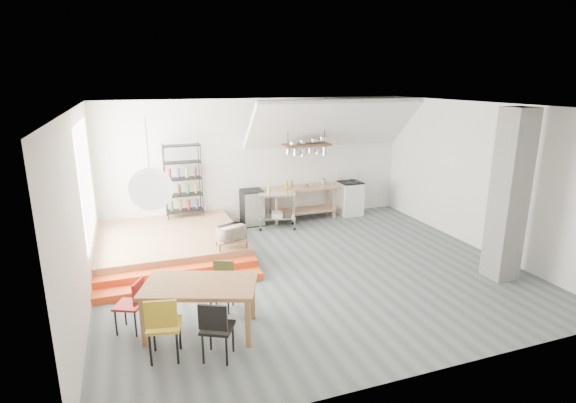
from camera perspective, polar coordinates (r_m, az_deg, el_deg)
name	(u,v)px	position (r m, az deg, el deg)	size (l,w,h in m)	color
floor	(310,270)	(9.02, 2.82, -8.69)	(8.00, 8.00, 0.00)	#515B5E
wall_back	(259,161)	(11.73, -3.69, 5.13)	(8.00, 0.04, 3.20)	silver
wall_left	(80,213)	(7.91, -24.85, -1.30)	(0.04, 7.00, 3.20)	silver
wall_right	(480,177)	(10.68, 23.20, 2.90)	(0.04, 7.00, 3.20)	silver
ceiling	(312,106)	(8.26, 3.11, 12.05)	(8.00, 7.00, 0.02)	white
slope_ceiling	(333,124)	(11.68, 5.70, 9.75)	(4.40, 1.80, 0.15)	white
window_pane	(87,181)	(9.31, -24.20, 2.39)	(0.02, 2.50, 2.20)	white
platform	(170,242)	(10.22, -14.75, -5.04)	(3.00, 3.00, 0.40)	#A37951
step_lower	(181,285)	(8.48, -13.37, -10.27)	(3.00, 0.35, 0.13)	#E74D1B
step_upper	(179,274)	(8.77, -13.68, -8.92)	(3.00, 0.35, 0.27)	#E74D1B
concrete_column	(509,196)	(9.16, 26.27, 0.65)	(0.50, 0.50, 3.20)	slate
kitchen_counter	(303,197)	(11.97, 1.92, 0.58)	(1.80, 0.60, 0.91)	#A37951
stove	(350,198)	(12.58, 7.83, 0.49)	(0.60, 0.60, 1.18)	white
pot_rack	(308,148)	(11.50, 2.53, 6.84)	(1.20, 0.50, 1.43)	#452B1B
wire_shelving	(183,179)	(11.11, -13.19, 2.74)	(0.88, 0.38, 1.80)	black
microwave_shelf	(231,240)	(9.09, -7.19, -4.90)	(0.60, 0.40, 0.16)	#A37951
paper_lantern	(151,189)	(6.47, -17.02, 1.53)	(0.60, 0.60, 0.60)	white
dining_table	(200,289)	(6.83, -11.12, -10.84)	(1.85, 1.43, 0.78)	brown
chair_mustard	(163,323)	(6.33, -15.59, -14.63)	(0.51, 0.51, 0.95)	gold
chair_black	(216,326)	(6.21, -9.16, -15.29)	(0.55, 0.55, 0.88)	black
chair_olive	(222,281)	(7.53, -8.33, -9.96)	(0.49, 0.49, 0.79)	#5D6630
chair_red	(133,301)	(7.18, -19.10, -11.87)	(0.50, 0.50, 0.82)	red
rolling_cart	(277,206)	(11.28, -1.41, -0.54)	(1.02, 0.74, 0.91)	silver
mini_fridge	(252,207)	(11.63, -4.58, -0.75)	(0.54, 0.54, 0.92)	black
microwave	(231,233)	(9.04, -7.22, -3.93)	(0.52, 0.35, 0.29)	beige
bowl	(307,186)	(11.88, 2.45, 2.00)	(0.19, 0.19, 0.05)	silver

